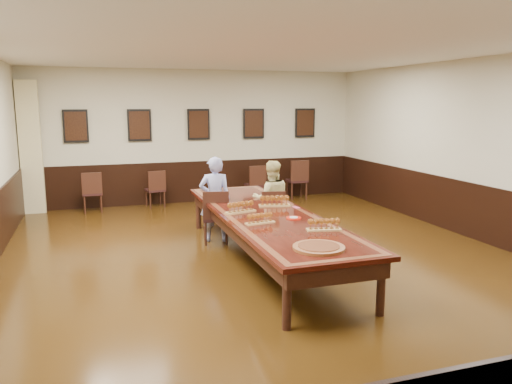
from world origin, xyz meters
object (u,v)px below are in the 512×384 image
object	(u,v)px
spare_chair_a	(92,192)
spare_chair_b	(155,189)
spare_chair_d	(297,179)
person_woman	(271,199)
chair_man	(216,216)
chair_woman	(272,214)
spare_chair_c	(255,184)
person_man	(215,199)
conference_table	(266,222)
carved_platter	(319,248)

from	to	relation	value
spare_chair_a	spare_chair_b	size ratio (longest dim) A/B	1.04
spare_chair_d	person_woman	bearing A→B (deg)	63.50
chair_man	spare_chair_a	world-z (taller)	chair_man
chair_woman	spare_chair_c	world-z (taller)	spare_chair_c
person_man	person_woman	world-z (taller)	person_man
chair_woman	person_woman	size ratio (longest dim) A/B	0.64
spare_chair_b	person_man	xyz separation A→B (m)	(0.65, -3.29, 0.32)
chair_man	person_woman	size ratio (longest dim) A/B	0.67
chair_man	conference_table	size ratio (longest dim) A/B	0.19
chair_man	spare_chair_c	distance (m)	3.68
spare_chair_a	conference_table	size ratio (longest dim) A/B	0.18
spare_chair_a	chair_woman	bearing A→B (deg)	130.57
chair_woman	conference_table	world-z (taller)	chair_woman
spare_chair_d	carved_platter	world-z (taller)	spare_chair_d
spare_chair_b	spare_chair_c	xyz separation A→B (m)	(2.41, -0.16, 0.02)
spare_chair_a	person_man	bearing A→B (deg)	120.80
spare_chair_b	chair_woman	bearing A→B (deg)	106.15
spare_chair_a	spare_chair_c	bearing A→B (deg)	177.01
spare_chair_a	conference_table	world-z (taller)	spare_chair_a
spare_chair_a	spare_chair_d	bearing A→B (deg)	178.16
chair_man	carved_platter	world-z (taller)	chair_man
chair_man	person_man	world-z (taller)	person_man
person_man	person_woman	size ratio (longest dim) A/B	1.07
chair_woman	conference_table	xyz separation A→B (m)	(-0.53, -1.19, 0.16)
spare_chair_c	person_woman	bearing A→B (deg)	74.37
spare_chair_c	spare_chair_b	bearing A→B (deg)	-6.60
person_woman	carved_platter	size ratio (longest dim) A/B	2.17
chair_man	spare_chair_d	bearing A→B (deg)	-120.70
spare_chair_d	conference_table	bearing A→B (deg)	65.35
person_man	conference_table	distance (m)	1.43
carved_platter	spare_chair_a	bearing A→B (deg)	110.89
spare_chair_d	person_man	xyz separation A→B (m)	(-2.90, -3.20, 0.25)
chair_woman	spare_chair_d	distance (m)	3.85
spare_chair_b	carved_platter	distance (m)	6.70
chair_man	conference_table	bearing A→B (deg)	122.76
person_man	person_woman	bearing A→B (deg)	-172.19
chair_man	carved_platter	bearing A→B (deg)	108.80
chair_man	spare_chair_a	distance (m)	3.87
chair_woman	person_man	bearing A→B (deg)	3.58
person_man	spare_chair_a	bearing A→B (deg)	-46.45
chair_woman	spare_chair_c	distance (m)	3.36
chair_man	spare_chair_a	size ratio (longest dim) A/B	1.03
conference_table	spare_chair_d	bearing A→B (deg)	61.91
person_man	conference_table	xyz separation A→B (m)	(0.48, -1.34, -0.14)
spare_chair_a	person_woman	world-z (taller)	person_woman
spare_chair_c	carved_platter	distance (m)	6.58
spare_chair_c	person_man	world-z (taller)	person_man
chair_woman	conference_table	bearing A→B (deg)	77.99
spare_chair_b	carved_platter	bearing A→B (deg)	89.67
spare_chair_c	carved_platter	xyz separation A→B (m)	(-1.33, -6.44, 0.31)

